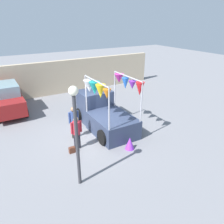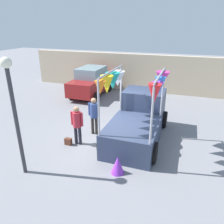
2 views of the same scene
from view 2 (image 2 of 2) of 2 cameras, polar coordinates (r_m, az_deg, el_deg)
ground_plane at (r=9.36m, az=0.61°, el=-7.12°), size 60.00×60.00×0.00m
vendor_truck at (r=9.28m, az=6.88°, el=-1.30°), size 2.48×4.06×3.00m
parked_car at (r=14.90m, az=-5.49°, el=7.92°), size 1.88×4.00×1.88m
person_customer at (r=8.70m, az=-9.11°, el=-2.58°), size 0.53×0.34×1.63m
person_vendor at (r=9.42m, az=-4.73°, el=-0.17°), size 0.53×0.34×1.68m
handbag at (r=9.08m, az=-11.36°, el=-7.57°), size 0.28×0.16×0.28m
street_lamp at (r=6.95m, az=-24.47°, el=2.43°), size 0.32×0.32×3.75m
brick_boundary_wall at (r=15.84m, az=9.59°, el=9.89°), size 18.00×0.36×2.60m
folded_kite_bundle_violet at (r=7.30m, az=1.45°, el=-13.68°), size 0.48×0.48×0.60m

